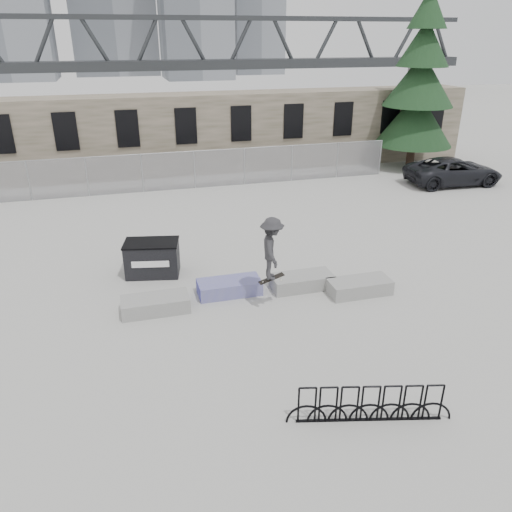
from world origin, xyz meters
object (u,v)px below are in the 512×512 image
at_px(skateboarder, 272,249).
at_px(planter_far_left, 155,304).
at_px(dumpster, 152,258).
at_px(planter_offset, 359,286).
at_px(planter_center_left, 229,286).
at_px(planter_center_right, 302,281).
at_px(bike_rack, 370,404).
at_px(suv, 454,171).
at_px(spruce_tree, 419,85).

bearing_deg(skateboarder, planter_far_left, 88.81).
bearing_deg(planter_far_left, dumpster, 86.67).
bearing_deg(planter_offset, planter_center_left, 164.99).
relative_size(planter_far_left, skateboarder, 0.99).
relative_size(planter_center_right, bike_rack, 0.57).
relative_size(planter_far_left, suv, 0.38).
distance_m(planter_center_left, dumpster, 3.08).
distance_m(planter_center_right, suv, 15.56).
bearing_deg(spruce_tree, planter_center_right, -131.90).
relative_size(planter_far_left, dumpster, 1.00).
bearing_deg(planter_offset, skateboarder, -177.91).
xyz_separation_m(planter_far_left, spruce_tree, (16.92, 13.81, 4.62)).
bearing_deg(planter_center_left, planter_center_right, -5.92).
bearing_deg(planter_far_left, planter_center_left, 11.90).
bearing_deg(suv, planter_center_left, 124.73).
xyz_separation_m(planter_far_left, planter_center_left, (2.38, 0.50, 0.00)).
xyz_separation_m(planter_center_left, bike_rack, (1.63, -6.44, 0.19)).
relative_size(planter_center_left, bike_rack, 0.57).
xyz_separation_m(bike_rack, suv, (13.09, 15.64, 0.30)).
relative_size(planter_center_left, suv, 0.38).
distance_m(planter_far_left, planter_center_left, 2.43).
height_order(planter_center_right, skateboarder, skateboarder).
height_order(planter_center_left, bike_rack, bike_rack).
height_order(bike_rack, suv, suv).
xyz_separation_m(dumpster, skateboarder, (3.26, -3.28, 1.33)).
bearing_deg(planter_offset, planter_far_left, 174.84).
distance_m(suv, skateboarder, 17.23).
xyz_separation_m(dumpster, bike_rack, (3.86, -8.53, -0.17)).
height_order(planter_center_left, planter_offset, same).
distance_m(planter_center_left, spruce_tree, 20.25).
height_order(suv, skateboarder, skateboarder).
relative_size(bike_rack, spruce_tree, 0.30).
relative_size(dumpster, bike_rack, 0.57).
relative_size(planter_far_left, planter_center_left, 1.00).
relative_size(planter_offset, suv, 0.38).
height_order(bike_rack, spruce_tree, spruce_tree).
height_order(dumpster, suv, suv).
bearing_deg(skateboarder, planter_center_left, 51.26).
bearing_deg(planter_center_right, dumpster, 153.05).
bearing_deg(planter_offset, spruce_tree, 53.83).
xyz_separation_m(planter_offset, spruce_tree, (10.52, 14.39, 4.62)).
bearing_deg(planter_far_left, spruce_tree, 39.22).
height_order(dumpster, spruce_tree, spruce_tree).
distance_m(planter_offset, spruce_tree, 18.41).
xyz_separation_m(planter_center_left, suv, (14.72, 9.21, 0.48)).
relative_size(planter_center_right, skateboarder, 0.99).
bearing_deg(planter_far_left, planter_center_right, 3.06).
distance_m(planter_center_left, bike_rack, 6.64).
bearing_deg(planter_far_left, skateboarder, -11.39).
height_order(planter_center_right, planter_offset, same).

